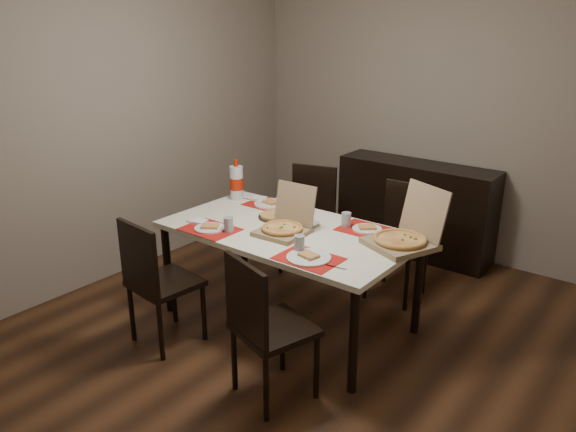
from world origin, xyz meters
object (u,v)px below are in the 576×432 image
object	(u,v)px
sideboard	(415,209)
chair_far_left	(309,213)
soda_bottle	(237,183)
chair_near_right	(264,324)
dip_bowl	(311,224)
pizza_box_center	(285,226)
chair_near_left	(156,278)
chair_far_right	(401,236)
dining_table	(288,238)

from	to	relation	value
sideboard	chair_far_left	world-z (taller)	chair_far_left
soda_bottle	chair_near_right	bearing A→B (deg)	-42.16
chair_far_left	dip_bowl	distance (m)	0.99
dip_bowl	soda_bottle	xyz separation A→B (m)	(-0.87, 0.14, 0.13)
pizza_box_center	chair_near_left	bearing A→B (deg)	-126.83
chair_near_right	chair_far_left	xyz separation A→B (m)	(-0.93, 1.74, 0.00)
soda_bottle	dip_bowl	bearing A→B (deg)	-8.97
chair_near_right	chair_far_right	distance (m)	1.76
chair_near_right	soda_bottle	xyz separation A→B (m)	(-1.23, 1.11, 0.38)
dining_table	soda_bottle	world-z (taller)	soda_bottle
chair_near_left	dip_bowl	bearing A→B (deg)	57.61
chair_near_left	chair_far_right	world-z (taller)	same
dip_bowl	soda_bottle	bearing A→B (deg)	171.03
chair_near_right	soda_bottle	distance (m)	1.70
sideboard	soda_bottle	world-z (taller)	soda_bottle
soda_bottle	chair_far_left	bearing A→B (deg)	64.86
dining_table	soda_bottle	xyz separation A→B (m)	(-0.77, 0.30, 0.21)
sideboard	pizza_box_center	world-z (taller)	pizza_box_center
dining_table	chair_far_right	world-z (taller)	chair_far_right
chair_far_right	dip_bowl	xyz separation A→B (m)	(-0.35, -0.78, 0.25)
dining_table	chair_far_left	distance (m)	1.06
soda_bottle	sideboard	bearing A→B (deg)	58.66
chair_near_right	pizza_box_center	size ratio (longest dim) A/B	2.46
soda_bottle	dining_table	bearing A→B (deg)	-20.95
chair_near_right	chair_far_left	bearing A→B (deg)	118.02
chair_near_left	chair_far_left	distance (m)	1.74
chair_near_left	chair_near_right	distance (m)	0.97
dining_table	soda_bottle	bearing A→B (deg)	159.05
chair_far_left	soda_bottle	xyz separation A→B (m)	(-0.30, -0.63, 0.38)
chair_far_right	dining_table	bearing A→B (deg)	-115.05
sideboard	chair_far_right	distance (m)	0.92
dining_table	chair_near_right	size ratio (longest dim) A/B	1.94
dining_table	chair_far_left	size ratio (longest dim) A/B	1.94
chair_near_left	chair_far_right	bearing A→B (deg)	61.25
dining_table	pizza_box_center	size ratio (longest dim) A/B	4.76
chair_far_left	soda_bottle	size ratio (longest dim) A/B	2.74
sideboard	chair_far_right	xyz separation A→B (m)	(0.29, -0.87, 0.06)
pizza_box_center	chair_far_right	bearing A→B (deg)	67.98
chair_far_left	pizza_box_center	world-z (taller)	pizza_box_center
chair_near_left	chair_far_left	bearing A→B (deg)	88.51
pizza_box_center	soda_bottle	size ratio (longest dim) A/B	1.12
sideboard	chair_near_right	world-z (taller)	chair_near_right
chair_far_right	soda_bottle	xyz separation A→B (m)	(-1.21, -0.65, 0.38)
pizza_box_center	dip_bowl	xyz separation A→B (m)	(0.06, 0.23, -0.04)
chair_near_left	pizza_box_center	world-z (taller)	pizza_box_center
dining_table	pizza_box_center	xyz separation A→B (m)	(0.03, -0.07, 0.12)
dining_table	sideboard	bearing A→B (deg)	85.23
chair_far_right	pizza_box_center	xyz separation A→B (m)	(-0.41, -1.02, 0.29)
chair_far_right	sideboard	bearing A→B (deg)	108.43
dining_table	dip_bowl	bearing A→B (deg)	59.52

